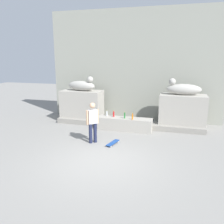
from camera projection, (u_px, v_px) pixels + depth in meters
name	position (u px, v px, depth m)	size (l,w,h in m)	color
ground_plane	(102.00, 162.00, 7.82)	(40.00, 40.00, 0.00)	gray
facade_wall	(135.00, 66.00, 12.72)	(9.34, 0.60, 5.88)	gray
pedestal_left	(82.00, 106.00, 12.65)	(2.18, 1.11, 1.66)	#A39E93
pedestal_right	(182.00, 112.00, 11.29)	(2.18, 1.11, 1.66)	#A39E93
statue_reclining_left	(82.00, 85.00, 12.38)	(1.68, 0.85, 0.78)	#AEAAA1
statue_reclining_right	(183.00, 89.00, 11.04)	(1.61, 0.60, 0.78)	#AEAAA1
ledge_block	(125.00, 124.00, 11.10)	(2.58, 0.64, 0.61)	#A39E93
skater	(93.00, 121.00, 9.36)	(0.42, 0.40, 1.67)	#1E233F
skateboard	(113.00, 143.00, 9.37)	(0.38, 0.82, 0.08)	navy
bottle_green	(125.00, 116.00, 10.93)	(0.07, 0.07, 0.32)	#1E722D
bottle_orange	(132.00, 117.00, 10.72)	(0.07, 0.07, 0.31)	orange
bottle_clear	(107.00, 113.00, 11.40)	(0.07, 0.07, 0.29)	silver
bottle_red	(114.00, 114.00, 11.23)	(0.08, 0.08, 0.31)	red
stair_step	(127.00, 125.00, 11.60)	(7.40, 0.50, 0.26)	gray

